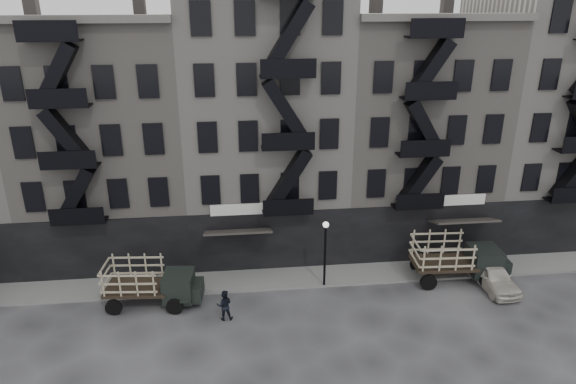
{
  "coord_description": "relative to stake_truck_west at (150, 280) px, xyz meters",
  "views": [
    {
      "loc": [
        -2.07,
        -23.55,
        16.5
      ],
      "look_at": [
        0.98,
        4.0,
        5.65
      ],
      "focal_mm": 32.0,
      "sensor_mm": 36.0,
      "label": 1
    }
  ],
  "objects": [
    {
      "name": "ground",
      "position": [
        6.98,
        -1.91,
        -1.52
      ],
      "size": [
        140.0,
        140.0,
        0.0
      ],
      "primitive_type": "plane",
      "color": "#38383A",
      "rests_on": "ground"
    },
    {
      "name": "sidewalk",
      "position": [
        6.98,
        1.84,
        -1.45
      ],
      "size": [
        55.0,
        2.5,
        0.15
      ],
      "primitive_type": "cube",
      "color": "slate",
      "rests_on": "ground"
    },
    {
      "name": "building_midwest",
      "position": [
        -3.02,
        7.92,
        5.98
      ],
      "size": [
        10.0,
        11.35,
        16.2
      ],
      "color": "gray",
      "rests_on": "ground"
    },
    {
      "name": "building_center",
      "position": [
        6.98,
        7.92,
        6.98
      ],
      "size": [
        10.0,
        11.35,
        18.2
      ],
      "color": "#AAA59C",
      "rests_on": "ground"
    },
    {
      "name": "building_mideast",
      "position": [
        16.98,
        7.92,
        5.98
      ],
      "size": [
        10.0,
        11.35,
        16.2
      ],
      "color": "gray",
      "rests_on": "ground"
    },
    {
      "name": "building_east",
      "position": [
        26.98,
        7.92,
        7.48
      ],
      "size": [
        10.0,
        11.35,
        19.2
      ],
      "color": "#AAA59C",
      "rests_on": "ground"
    },
    {
      "name": "lamp_post",
      "position": [
        9.98,
        0.69,
        1.26
      ],
      "size": [
        0.36,
        0.36,
        4.28
      ],
      "color": "black",
      "rests_on": "ground"
    },
    {
      "name": "stake_truck_west",
      "position": [
        0.0,
        0.0,
        0.0
      ],
      "size": [
        5.47,
        2.61,
        2.67
      ],
      "rotation": [
        0.0,
        0.0,
        -0.09
      ],
      "color": "black",
      "rests_on": "ground"
    },
    {
      "name": "stake_truck_east",
      "position": [
        18.12,
        0.68,
        0.12
      ],
      "size": [
        5.85,
        2.66,
        2.88
      ],
      "rotation": [
        0.0,
        0.0,
        -0.06
      ],
      "color": "black",
      "rests_on": "ground"
    },
    {
      "name": "car_east",
      "position": [
        19.98,
        -0.34,
        -0.79
      ],
      "size": [
        1.95,
        4.39,
        1.47
      ],
      "primitive_type": "imported",
      "rotation": [
        0.0,
        0.0,
        0.05
      ],
      "color": "beige",
      "rests_on": "ground"
    },
    {
      "name": "pedestrian_mid",
      "position": [
        4.09,
        -1.91,
        -0.65
      ],
      "size": [
        0.85,
        0.67,
        1.75
      ],
      "primitive_type": "imported",
      "rotation": [
        0.0,
        0.0,
        3.14
      ],
      "color": "black",
      "rests_on": "ground"
    }
  ]
}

